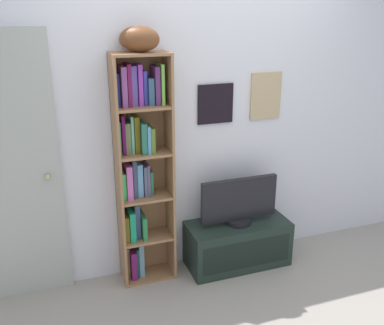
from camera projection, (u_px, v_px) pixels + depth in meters
name	position (u px, v px, depth m)	size (l,w,h in m)	color
back_wall	(199.00, 133.00, 3.55)	(4.80, 0.08, 2.32)	silver
bookshelf	(139.00, 168.00, 3.35)	(0.42, 0.24, 1.83)	#946946
football	(139.00, 39.00, 3.00)	(0.29, 0.18, 0.18)	brown
tv_stand	(237.00, 243.00, 3.77)	(0.88, 0.39, 0.40)	#1D2A24
television	(239.00, 202.00, 3.63)	(0.67, 0.22, 0.40)	black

